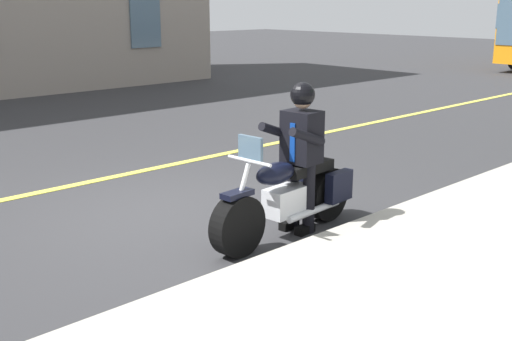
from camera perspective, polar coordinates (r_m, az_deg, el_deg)
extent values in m
plane|color=#333335|center=(7.97, -8.03, -4.00)|extent=(80.00, 80.00, 0.00)
cube|color=#E5DB4C|center=(9.61, -14.91, -1.00)|extent=(60.00, 0.16, 0.01)
cylinder|color=black|center=(6.55, -1.70, -5.09)|extent=(0.67, 0.25, 0.66)
cylinder|color=black|center=(7.67, 6.45, -2.12)|extent=(0.67, 0.25, 0.66)
cube|color=silver|center=(7.08, 2.84, -2.76)|extent=(0.58, 0.32, 0.32)
ellipsoid|color=black|center=(6.83, 1.80, -0.26)|extent=(0.58, 0.32, 0.24)
cube|color=black|center=(7.25, 4.66, 0.28)|extent=(0.72, 0.33, 0.12)
cube|color=black|center=(7.47, 7.61, -1.44)|extent=(0.41, 0.15, 0.36)
cube|color=black|center=(7.72, 4.95, -0.81)|extent=(0.41, 0.15, 0.36)
cylinder|color=silver|center=(6.47, -1.59, -2.80)|extent=(0.35, 0.08, 0.76)
cylinder|color=silver|center=(6.47, -0.63, 0.89)|extent=(0.08, 0.60, 0.04)
cube|color=black|center=(6.44, -1.72, -2.16)|extent=(0.37, 0.19, 0.06)
cylinder|color=silver|center=(7.26, 5.32, -3.68)|extent=(0.90, 0.15, 0.08)
cube|color=slate|center=(6.46, -0.51, 1.95)|extent=(0.06, 0.32, 0.28)
cylinder|color=black|center=(7.19, 4.86, -2.50)|extent=(0.14, 0.14, 0.84)
cube|color=black|center=(7.27, 4.50, -5.39)|extent=(0.27, 0.13, 0.10)
cylinder|color=black|center=(7.34, 3.38, -2.12)|extent=(0.14, 0.14, 0.84)
cube|color=black|center=(7.41, 3.04, -4.95)|extent=(0.27, 0.13, 0.10)
cube|color=black|center=(7.09, 4.22, 3.10)|extent=(0.35, 0.42, 0.60)
cube|color=navy|center=(6.97, 3.39, 2.58)|extent=(0.03, 0.07, 0.44)
cylinder|color=black|center=(6.80, 4.73, 3.10)|extent=(0.56, 0.14, 0.28)
cylinder|color=black|center=(7.08, 1.92, 3.61)|extent=(0.56, 0.14, 0.28)
sphere|color=tan|center=(7.01, 4.29, 6.54)|extent=(0.22, 0.22, 0.22)
sphere|color=black|center=(7.00, 4.30, 6.94)|extent=(0.28, 0.28, 0.28)
cube|color=slate|center=(20.52, -10.09, 13.26)|extent=(1.10, 0.06, 1.60)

